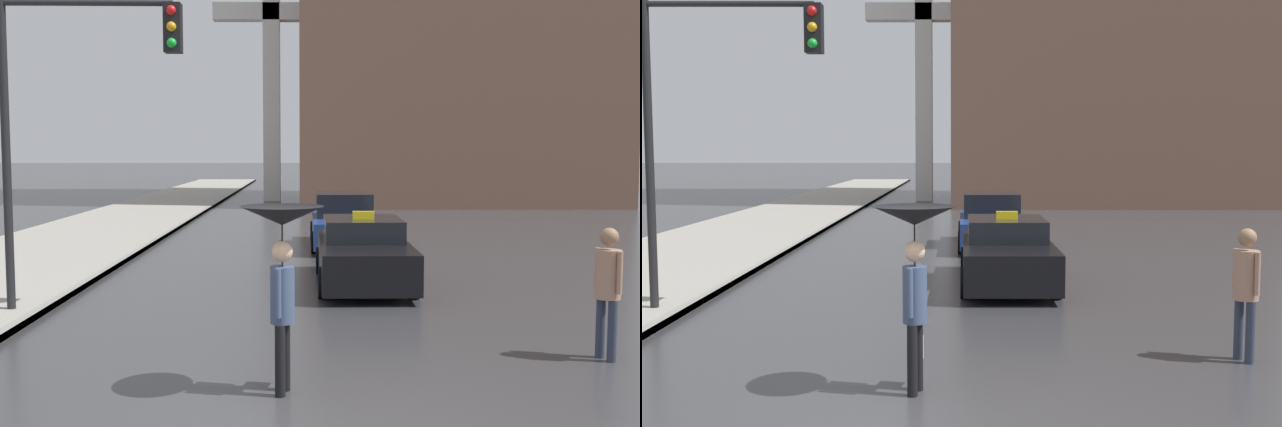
{
  "view_description": "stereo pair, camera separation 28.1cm",
  "coord_description": "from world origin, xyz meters",
  "views": [
    {
      "loc": [
        0.04,
        -7.38,
        2.8
      ],
      "look_at": [
        0.37,
        8.92,
        1.4
      ],
      "focal_mm": 42.0,
      "sensor_mm": 36.0,
      "label": 1
    },
    {
      "loc": [
        0.32,
        -7.39,
        2.8
      ],
      "look_at": [
        0.37,
        8.92,
        1.4
      ],
      "focal_mm": 42.0,
      "sensor_mm": 36.0,
      "label": 2
    }
  ],
  "objects": [
    {
      "name": "monument_cross",
      "position": [
        -1.74,
        33.6,
        8.0
      ],
      "size": [
        6.2,
        0.9,
        14.1
      ],
      "color": "white",
      "rests_on": "ground_plane"
    },
    {
      "name": "traffic_light",
      "position": [
        -3.72,
        5.11,
        3.78
      ],
      "size": [
        2.99,
        0.38,
        5.48
      ],
      "color": "black",
      "rests_on": "ground_plane"
    },
    {
      "name": "pedestrian_man",
      "position": [
        4.05,
        2.31,
        1.06
      ],
      "size": [
        0.43,
        0.48,
        1.77
      ],
      "rotation": [
        0.0,
        0.0,
        -1.22
      ],
      "color": "#2D3347",
      "rests_on": "ground_plane"
    },
    {
      "name": "ground_plane",
      "position": [
        0.0,
        0.0,
        0.0
      ],
      "size": [
        300.0,
        300.0,
        0.0
      ],
      "primitive_type": "plane",
      "color": "#38383A"
    },
    {
      "name": "pedestrian_with_umbrella",
      "position": [
        -0.22,
        1.02,
        1.7
      ],
      "size": [
        0.96,
        0.96,
        2.16
      ],
      "rotation": [
        0.0,
        0.0,
        1.34
      ],
      "color": "black",
      "rests_on": "ground_plane"
    },
    {
      "name": "taxi",
      "position": [
        1.25,
        7.96,
        0.65
      ],
      "size": [
        1.91,
        4.54,
        1.53
      ],
      "rotation": [
        0.0,
        0.0,
        3.14
      ],
      "color": "black",
      "rests_on": "ground_plane"
    },
    {
      "name": "sedan_red",
      "position": [
        1.17,
        14.14,
        0.69
      ],
      "size": [
        1.91,
        4.63,
        1.54
      ],
      "rotation": [
        0.0,
        0.0,
        3.14
      ],
      "color": "navy",
      "rests_on": "ground_plane"
    }
  ]
}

